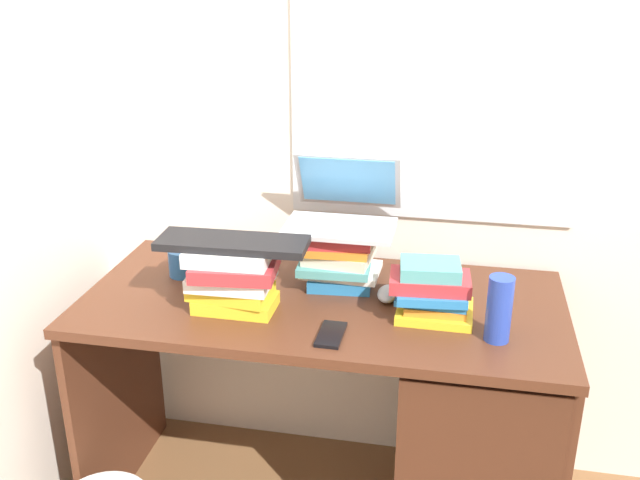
# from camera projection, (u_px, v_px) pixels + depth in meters

# --- Properties ---
(wall_back) EXTENTS (6.00, 0.06, 2.60)m
(wall_back) POSITION_uv_depth(u_px,v_px,m) (346.00, 99.00, 2.26)
(wall_back) COLOR silver
(wall_back) RESTS_ON ground
(wall_left) EXTENTS (0.05, 6.00, 2.60)m
(wall_left) POSITION_uv_depth(u_px,v_px,m) (22.00, 112.00, 2.08)
(wall_left) COLOR beige
(wall_left) RESTS_ON ground
(desk) EXTENTS (1.42, 0.67, 0.78)m
(desk) POSITION_uv_depth(u_px,v_px,m) (438.00, 418.00, 2.16)
(desk) COLOR #4C2819
(desk) RESTS_ON ground
(book_stack_tall) EXTENTS (0.25, 0.21, 0.18)m
(book_stack_tall) POSITION_uv_depth(u_px,v_px,m) (339.00, 257.00, 2.18)
(book_stack_tall) COLOR #2672B2
(book_stack_tall) RESTS_ON desk
(book_stack_keyboard_riser) EXTENTS (0.26, 0.22, 0.19)m
(book_stack_keyboard_riser) POSITION_uv_depth(u_px,v_px,m) (233.00, 275.00, 2.02)
(book_stack_keyboard_riser) COLOR yellow
(book_stack_keyboard_riser) RESTS_ON desk
(book_stack_side) EXTENTS (0.24, 0.20, 0.17)m
(book_stack_side) POSITION_uv_depth(u_px,v_px,m) (432.00, 291.00, 1.99)
(book_stack_side) COLOR yellow
(book_stack_side) RESTS_ON desk
(laptop) EXTENTS (0.33, 0.31, 0.20)m
(laptop) POSITION_uv_depth(u_px,v_px,m) (343.00, 208.00, 2.18)
(laptop) COLOR #B7BABF
(laptop) RESTS_ON book_stack_tall
(keyboard) EXTENTS (0.42, 0.15, 0.02)m
(keyboard) POSITION_uv_depth(u_px,v_px,m) (233.00, 243.00, 1.98)
(keyboard) COLOR black
(keyboard) RESTS_ON book_stack_keyboard_riser
(computer_mouse) EXTENTS (0.06, 0.10, 0.04)m
(computer_mouse) POSITION_uv_depth(u_px,v_px,m) (388.00, 294.00, 2.10)
(computer_mouse) COLOR #A5A8AD
(computer_mouse) RESTS_ON desk
(mug) EXTENTS (0.12, 0.09, 0.09)m
(mug) POSITION_uv_depth(u_px,v_px,m) (183.00, 263.00, 2.25)
(mug) COLOR #265999
(mug) RESTS_ON desk
(water_bottle) EXTENTS (0.07, 0.07, 0.18)m
(water_bottle) POSITION_uv_depth(u_px,v_px,m) (499.00, 309.00, 1.86)
(water_bottle) COLOR #263FA5
(water_bottle) RESTS_ON desk
(cell_phone) EXTENTS (0.07, 0.14, 0.01)m
(cell_phone) POSITION_uv_depth(u_px,v_px,m) (331.00, 334.00, 1.91)
(cell_phone) COLOR black
(cell_phone) RESTS_ON desk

